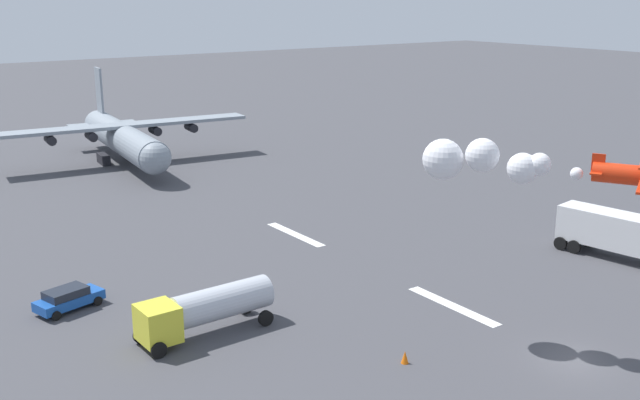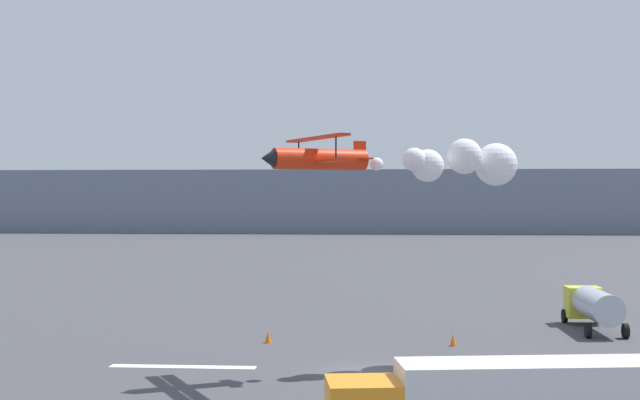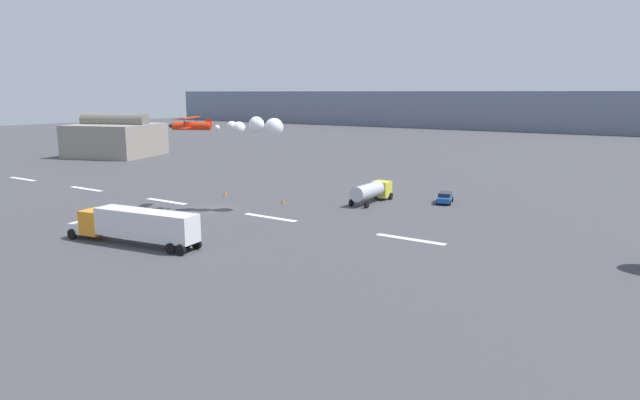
{
  "view_description": "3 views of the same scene",
  "coord_description": "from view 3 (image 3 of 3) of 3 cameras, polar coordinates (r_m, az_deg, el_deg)",
  "views": [
    {
      "loc": [
        -23.64,
        34.88,
        20.53
      ],
      "look_at": [
        25.23,
        0.0,
        4.0
      ],
      "focal_mm": 42.21,
      "sensor_mm": 36.0,
      "label": 1
    },
    {
      "loc": [
        1.69,
        -49.32,
        9.24
      ],
      "look_at": [
        -2.07,
        -1.6,
        9.06
      ],
      "focal_mm": 51.9,
      "sensor_mm": 36.0,
      "label": 2
    },
    {
      "loc": [
        54.1,
        -54.55,
        15.55
      ],
      "look_at": [
        16.86,
        0.55,
        2.93
      ],
      "focal_mm": 31.93,
      "sensor_mm": 36.0,
      "label": 3
    }
  ],
  "objects": [
    {
      "name": "airport_staff_sedan",
      "position": [
        82.96,
        12.41,
        0.26
      ],
      "size": [
        2.92,
        4.81,
        1.52
      ],
      "color": "#194CA5",
      "rests_on": "ground"
    },
    {
      "name": "stunt_biplane_red",
      "position": [
        75.35,
        -7.57,
        7.33
      ],
      "size": [
        13.9,
        9.74,
        2.61
      ],
      "color": "red"
    },
    {
      "name": "ground_plane",
      "position": [
        78.39,
        -10.5,
        -0.88
      ],
      "size": [
        440.0,
        440.0,
        0.0
      ],
      "primitive_type": "plane",
      "color": "#424247",
      "rests_on": "ground"
    },
    {
      "name": "fuel_tanker_truck",
      "position": [
        81.36,
        5.21,
        0.93
      ],
      "size": [
        2.9,
        8.77,
        2.9
      ],
      "color": "yellow",
      "rests_on": "ground"
    },
    {
      "name": "runway_stripe_4",
      "position": [
        62.03,
        9.05,
        -3.9
      ],
      "size": [
        8.0,
        0.9,
        0.01
      ],
      "primitive_type": "cube",
      "color": "white",
      "rests_on": "ground"
    },
    {
      "name": "mountain_ridge_distant",
      "position": [
        247.93,
        21.67,
        8.26
      ],
      "size": [
        396.0,
        16.0,
        16.0
      ],
      "primitive_type": "cube",
      "color": "slate",
      "rests_on": "ground"
    },
    {
      "name": "hangar_building",
      "position": [
        149.97,
        -19.8,
        5.82
      ],
      "size": [
        23.41,
        23.65,
        10.55
      ],
      "color": "gray",
      "rests_on": "ground"
    },
    {
      "name": "traffic_cone_near",
      "position": [
        88.46,
        -9.53,
        0.72
      ],
      "size": [
        0.44,
        0.44,
        0.75
      ],
      "primitive_type": "cone",
      "color": "orange",
      "rests_on": "ground"
    },
    {
      "name": "runway_stripe_2",
      "position": [
        85.34,
        -15.14,
        -0.12
      ],
      "size": [
        8.0,
        0.9,
        0.01
      ],
      "primitive_type": "cube",
      "color": "white",
      "rests_on": "ground"
    },
    {
      "name": "runway_stripe_3",
      "position": [
        72.06,
        -5.0,
        -1.75
      ],
      "size": [
        8.0,
        0.9,
        0.01
      ],
      "primitive_type": "cube",
      "color": "white",
      "rests_on": "ground"
    },
    {
      "name": "semi_truck_orange",
      "position": [
        61.69,
        -18.01,
        -2.34
      ],
      "size": [
        16.01,
        5.16,
        3.7
      ],
      "color": "silver",
      "rests_on": "ground"
    },
    {
      "name": "runway_stripe_0",
      "position": [
        117.06,
        -27.65,
        1.88
      ],
      "size": [
        8.0,
        0.9,
        0.01
      ],
      "primitive_type": "cube",
      "color": "white",
      "rests_on": "ground"
    },
    {
      "name": "traffic_cone_far",
      "position": [
        80.82,
        -3.71,
        -0.1
      ],
      "size": [
        0.44,
        0.44,
        0.75
      ],
      "primitive_type": "cone",
      "color": "orange",
      "rests_on": "ground"
    },
    {
      "name": "runway_stripe_1",
      "position": [
        100.6,
        -22.38,
        1.04
      ],
      "size": [
        8.0,
        0.9,
        0.01
      ],
      "primitive_type": "cube",
      "color": "white",
      "rests_on": "ground"
    }
  ]
}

